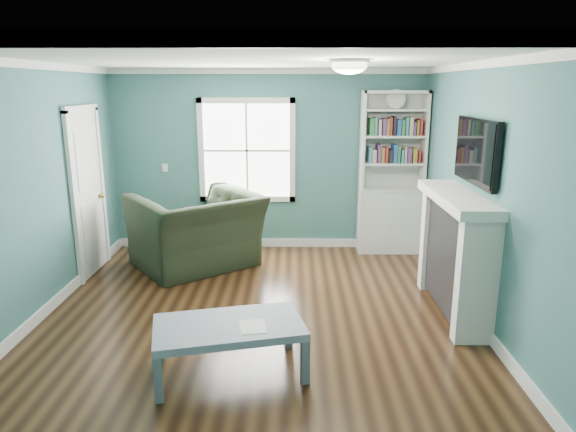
{
  "coord_description": "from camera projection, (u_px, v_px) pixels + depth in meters",
  "views": [
    {
      "loc": [
        0.38,
        -4.93,
        2.35
      ],
      "look_at": [
        0.32,
        0.4,
        1.0
      ],
      "focal_mm": 32.0,
      "sensor_mm": 36.0,
      "label": 1
    }
  ],
  "objects": [
    {
      "name": "floor",
      "position": [
        257.0,
        318.0,
        5.36
      ],
      "size": [
        5.0,
        5.0,
        0.0
      ],
      "primitive_type": "plane",
      "color": "black",
      "rests_on": "ground"
    },
    {
      "name": "room_walls",
      "position": [
        255.0,
        168.0,
        4.97
      ],
      "size": [
        5.0,
        5.0,
        5.0
      ],
      "color": "#3A6E6C",
      "rests_on": "ground"
    },
    {
      "name": "trim",
      "position": [
        255.0,
        203.0,
        5.05
      ],
      "size": [
        4.5,
        5.0,
        2.6
      ],
      "color": "white",
      "rests_on": "ground"
    },
    {
      "name": "window",
      "position": [
        247.0,
        151.0,
        7.41
      ],
      "size": [
        1.4,
        0.06,
        1.5
      ],
      "color": "white",
      "rests_on": "room_walls"
    },
    {
      "name": "bookshelf",
      "position": [
        391.0,
        189.0,
        7.34
      ],
      "size": [
        0.9,
        0.35,
        2.31
      ],
      "color": "silver",
      "rests_on": "ground"
    },
    {
      "name": "fireplace",
      "position": [
        456.0,
        255.0,
        5.37
      ],
      "size": [
        0.44,
        1.58,
        1.3
      ],
      "color": "black",
      "rests_on": "ground"
    },
    {
      "name": "tv",
      "position": [
        477.0,
        151.0,
        5.1
      ],
      "size": [
        0.06,
        1.1,
        0.65
      ],
      "primitive_type": "cube",
      "color": "black",
      "rests_on": "fireplace"
    },
    {
      "name": "door",
      "position": [
        88.0,
        191.0,
        6.47
      ],
      "size": [
        0.12,
        0.98,
        2.17
      ],
      "color": "silver",
      "rests_on": "ground"
    },
    {
      "name": "ceiling_fixture",
      "position": [
        349.0,
        65.0,
        4.82
      ],
      "size": [
        0.38,
        0.38,
        0.15
      ],
      "color": "white",
      "rests_on": "room_walls"
    },
    {
      "name": "light_switch",
      "position": [
        165.0,
        168.0,
        7.49
      ],
      "size": [
        0.08,
        0.01,
        0.12
      ],
      "primitive_type": "cube",
      "color": "white",
      "rests_on": "room_walls"
    },
    {
      "name": "recliner",
      "position": [
        196.0,
        219.0,
        6.75
      ],
      "size": [
        1.8,
        1.7,
        1.32
      ],
      "primitive_type": "imported",
      "rotation": [
        0.0,
        0.0,
        -2.49
      ],
      "color": "black",
      "rests_on": "ground"
    },
    {
      "name": "coffee_table",
      "position": [
        229.0,
        330.0,
        4.26
      ],
      "size": [
        1.35,
        0.94,
        0.45
      ],
      "rotation": [
        0.0,
        0.0,
        0.24
      ],
      "color": "#525963",
      "rests_on": "ground"
    },
    {
      "name": "paper_sheet",
      "position": [
        253.0,
        326.0,
        4.19
      ],
      "size": [
        0.25,
        0.3,
        0.0
      ],
      "primitive_type": "cube",
      "rotation": [
        0.0,
        0.0,
        0.17
      ],
      "color": "white",
      "rests_on": "coffee_table"
    }
  ]
}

